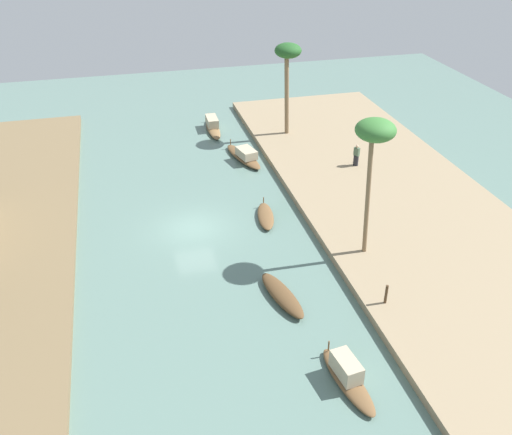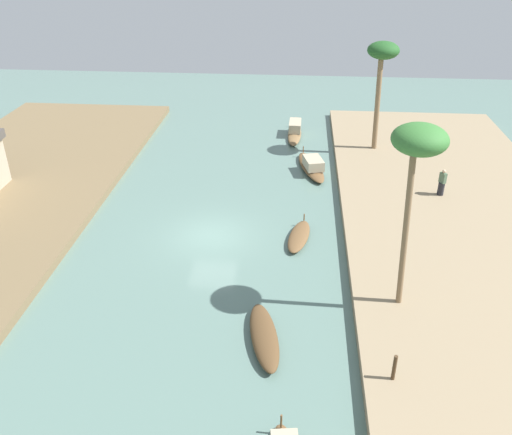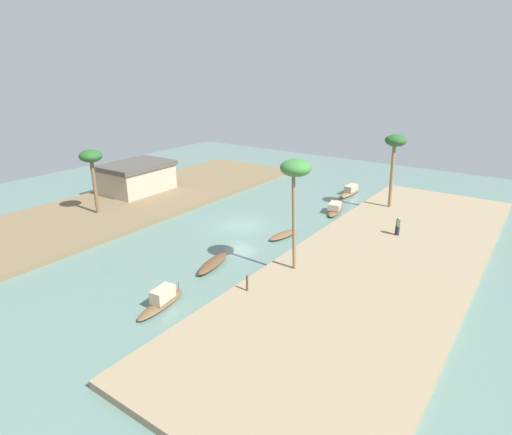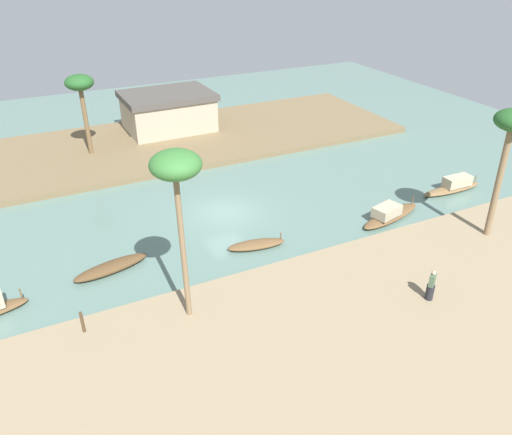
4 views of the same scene
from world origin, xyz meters
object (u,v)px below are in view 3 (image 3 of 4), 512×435
object	(u,v)px
sampan_open_hull	(335,208)
palm_tree_left_near	(296,172)
sampan_foreground	(350,191)
sampan_near_left_bank	(283,235)
riverside_building	(137,177)
mooring_post	(247,283)
sampan_midstream	(162,300)
palm_tree_left_far	(395,145)
palm_tree_right_tall	(91,159)
sampan_downstream_large	(213,263)
person_on_near_bank	(398,227)

from	to	relation	value
sampan_open_hull	palm_tree_left_near	bearing A→B (deg)	179.31
sampan_foreground	sampan_near_left_bank	distance (m)	15.68
sampan_near_left_bank	riverside_building	world-z (taller)	riverside_building
mooring_post	sampan_midstream	bearing A→B (deg)	137.69
palm_tree_left_far	sampan_near_left_bank	bearing A→B (deg)	157.67
palm_tree_right_tall	mooring_post	bearing A→B (deg)	-100.47
palm_tree_left_near	palm_tree_left_far	bearing A→B (deg)	-3.02
palm_tree_left_far	riverside_building	xyz separation A→B (m)	(-11.10, 25.90, -4.66)
sampan_downstream_large	mooring_post	bearing A→B (deg)	-125.62
sampan_open_hull	palm_tree_right_tall	world-z (taller)	palm_tree_right_tall
sampan_downstream_large	riverside_building	size ratio (longest dim) A/B	0.53
palm_tree_right_tall	sampan_downstream_large	bearing A→B (deg)	-96.36
sampan_foreground	sampan_near_left_bank	size ratio (longest dim) A/B	1.43
sampan_near_left_bank	palm_tree_left_near	world-z (taller)	palm_tree_left_near
sampan_midstream	palm_tree_left_near	size ratio (longest dim) A/B	0.53
sampan_downstream_large	sampan_open_hull	world-z (taller)	sampan_open_hull
palm_tree_left_far	palm_tree_left_near	bearing A→B (deg)	176.98
sampan_downstream_large	sampan_midstream	bearing A→B (deg)	178.23
sampan_near_left_bank	palm_tree_left_far	size ratio (longest dim) A/B	0.47
sampan_downstream_large	palm_tree_left_near	xyz separation A→B (m)	(2.45, -5.44, 7.24)
sampan_open_hull	sampan_downstream_large	bearing A→B (deg)	159.25
palm_tree_left_far	palm_tree_right_tall	world-z (taller)	palm_tree_left_far
riverside_building	sampan_downstream_large	bearing A→B (deg)	-116.74
sampan_midstream	palm_tree_left_far	xyz separation A→B (m)	(26.50, -5.31, 6.37)
sampan_midstream	sampan_open_hull	bearing A→B (deg)	-9.80
sampan_downstream_large	sampan_midstream	xyz separation A→B (m)	(-6.09, -1.08, 0.18)
sampan_foreground	sampan_midstream	bearing A→B (deg)	-178.09
palm_tree_right_tall	riverside_building	size ratio (longest dim) A/B	0.79
sampan_downstream_large	sampan_near_left_bank	distance (m)	8.08
sampan_foreground	palm_tree_right_tall	distance (m)	28.35
person_on_near_bank	sampan_open_hull	bearing A→B (deg)	-148.58
sampan_midstream	palm_tree_right_tall	size ratio (longest dim) A/B	0.67
sampan_downstream_large	palm_tree_left_near	bearing A→B (deg)	-77.58
sampan_foreground	palm_tree_left_far	bearing A→B (deg)	-118.60
mooring_post	palm_tree_right_tall	xyz separation A→B (m)	(3.93, 21.27, 4.83)
sampan_midstream	person_on_near_bank	bearing A→B (deg)	-31.39
sampan_foreground	person_on_near_bank	size ratio (longest dim) A/B	3.06
sampan_open_hull	mooring_post	size ratio (longest dim) A/B	4.90
sampan_open_hull	palm_tree_right_tall	xyz separation A→B (m)	(-15.12, 18.55, 5.44)
mooring_post	palm_tree_left_near	bearing A→B (deg)	-8.97
palm_tree_left_far	sampan_foreground	bearing A→B (deg)	60.13
mooring_post	palm_tree_left_near	size ratio (longest dim) A/B	0.14
mooring_post	palm_tree_left_near	distance (m)	7.96
sampan_midstream	mooring_post	distance (m)	5.45
palm_tree_left_far	palm_tree_right_tall	distance (m)	29.52
person_on_near_bank	mooring_post	bearing A→B (deg)	-49.24
sampan_downstream_large	palm_tree_left_far	xyz separation A→B (m)	(20.41, -6.39, 6.55)
person_on_near_bank	sampan_near_left_bank	bearing A→B (deg)	-89.84
sampan_downstream_large	sampan_midstream	size ratio (longest dim) A/B	1.01
sampan_near_left_bank	riverside_building	distance (m)	20.92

